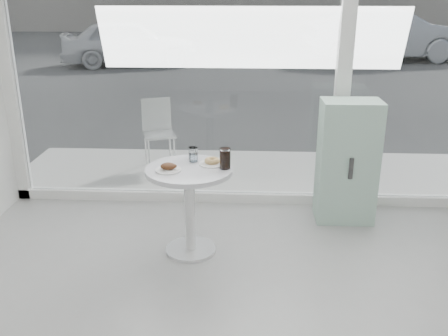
# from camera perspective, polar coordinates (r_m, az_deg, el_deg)

# --- Properties ---
(room_shell) EXTENTS (6.00, 6.00, 6.00)m
(room_shell) POSITION_cam_1_polar(r_m,az_deg,el_deg) (1.39, 3.50, 8.88)
(room_shell) COLOR white
(room_shell) RESTS_ON ground
(storefront) EXTENTS (5.00, 0.14, 3.00)m
(storefront) POSITION_cam_1_polar(r_m,az_deg,el_deg) (4.95, 4.07, 14.61)
(storefront) COLOR white
(storefront) RESTS_ON ground
(main_table) EXTENTS (0.72, 0.72, 0.77)m
(main_table) POSITION_cam_1_polar(r_m,az_deg,el_deg) (4.19, -3.97, -2.84)
(main_table) COLOR silver
(main_table) RESTS_ON ground
(patio_deck) EXTENTS (5.60, 1.60, 0.05)m
(patio_deck) POSITION_cam_1_polar(r_m,az_deg,el_deg) (6.12, 2.88, -0.57)
(patio_deck) COLOR beige
(patio_deck) RESTS_ON ground
(street) EXTENTS (40.00, 24.00, 0.00)m
(street) POSITION_cam_1_polar(r_m,az_deg,el_deg) (18.06, 3.04, 13.08)
(street) COLOR #323232
(street) RESTS_ON ground
(mint_cabinet) EXTENTS (0.55, 0.39, 1.19)m
(mint_cabinet) POSITION_cam_1_polar(r_m,az_deg,el_deg) (4.92, 13.90, 0.70)
(mint_cabinet) COLOR #A4D2B8
(mint_cabinet) RESTS_ON ground
(patio_chair) EXTENTS (0.46, 0.46, 0.84)m
(patio_chair) POSITION_cam_1_polar(r_m,az_deg,el_deg) (6.22, -7.53, 4.50)
(patio_chair) COLOR silver
(patio_chair) RESTS_ON patio_deck
(car_white) EXTENTS (4.09, 2.40, 1.31)m
(car_white) POSITION_cam_1_polar(r_m,az_deg,el_deg) (15.14, -10.76, 13.93)
(car_white) COLOR silver
(car_white) RESTS_ON street
(car_silver) EXTENTS (5.03, 2.25, 1.60)m
(car_silver) POSITION_cam_1_polar(r_m,az_deg,el_deg) (16.54, 17.86, 14.35)
(car_silver) COLOR #A0A3A7
(car_silver) RESTS_ON street
(plate_fritter) EXTENTS (0.21, 0.21, 0.07)m
(plate_fritter) POSITION_cam_1_polar(r_m,az_deg,el_deg) (4.05, -6.33, 0.03)
(plate_fritter) COLOR white
(plate_fritter) RESTS_ON main_table
(plate_donut) EXTENTS (0.22, 0.22, 0.05)m
(plate_donut) POSITION_cam_1_polar(r_m,az_deg,el_deg) (4.18, -1.37, 0.68)
(plate_donut) COLOR white
(plate_donut) RESTS_ON main_table
(water_tumbler_a) EXTENTS (0.08, 0.08, 0.12)m
(water_tumbler_a) POSITION_cam_1_polar(r_m,az_deg,el_deg) (4.24, -3.52, 1.45)
(water_tumbler_a) COLOR white
(water_tumbler_a) RESTS_ON main_table
(water_tumbler_b) EXTENTS (0.07, 0.07, 0.11)m
(water_tumbler_b) POSITION_cam_1_polar(r_m,az_deg,el_deg) (4.31, -3.63, 1.62)
(water_tumbler_b) COLOR white
(water_tumbler_b) RESTS_ON main_table
(cola_glass) EXTENTS (0.09, 0.09, 0.17)m
(cola_glass) POSITION_cam_1_polar(r_m,az_deg,el_deg) (4.06, 0.13, 1.06)
(cola_glass) COLOR white
(cola_glass) RESTS_ON main_table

